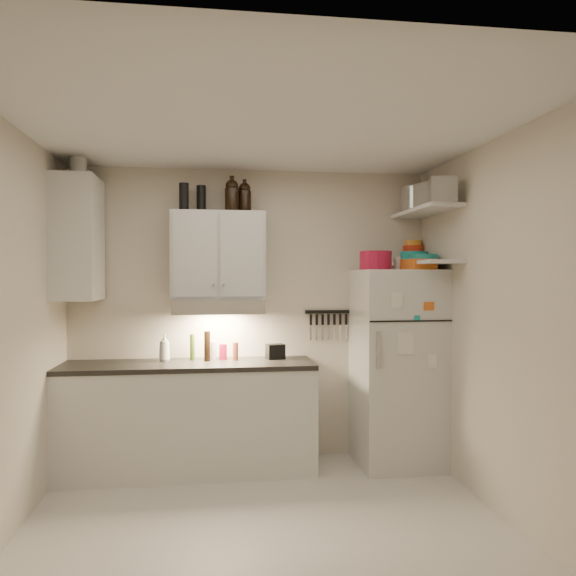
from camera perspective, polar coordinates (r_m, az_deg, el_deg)
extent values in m
cube|color=beige|center=(3.93, -1.97, -23.64)|extent=(3.20, 3.00, 0.02)
cube|color=silver|center=(3.70, -2.00, 16.36)|extent=(3.20, 3.00, 0.02)
cube|color=beige|center=(5.09, -3.74, -2.70)|extent=(3.20, 0.02, 2.60)
cube|color=beige|center=(3.78, -27.13, -4.11)|extent=(0.02, 3.00, 2.60)
cube|color=beige|center=(4.08, 21.18, -3.69)|extent=(0.02, 3.00, 2.60)
cube|color=silver|center=(4.90, -10.05, -13.04)|extent=(2.10, 0.60, 0.88)
cube|color=black|center=(4.81, -10.07, -7.72)|extent=(2.10, 0.62, 0.04)
cube|color=silver|center=(4.89, -7.11, 3.30)|extent=(0.80, 0.33, 0.75)
cube|color=silver|center=(4.88, -20.58, 4.71)|extent=(0.33, 0.55, 1.00)
cube|color=silver|center=(4.83, -7.09, -1.84)|extent=(0.76, 0.46, 0.12)
cube|color=silver|center=(5.04, 11.02, -7.89)|extent=(0.70, 0.68, 1.70)
cube|color=silver|center=(4.96, 13.79, 7.59)|extent=(0.30, 0.95, 0.03)
cube|color=silver|center=(4.93, 13.77, 2.50)|extent=(0.30, 0.95, 0.03)
cube|color=black|center=(5.16, 4.06, -2.42)|extent=(0.42, 0.02, 0.03)
cylinder|color=#A21232|center=(4.86, 8.89, 2.78)|extent=(0.35, 0.35, 0.16)
cube|color=#D8601B|center=(4.85, 13.14, 2.35)|extent=(0.24, 0.29, 0.09)
cylinder|color=silver|center=(4.96, 11.08, 2.46)|extent=(0.07, 0.07, 0.11)
cylinder|color=silver|center=(5.24, 13.10, 8.66)|extent=(0.33, 0.33, 0.23)
cube|color=#AAAAAD|center=(4.93, 14.24, 9.03)|extent=(0.26, 0.24, 0.21)
cube|color=#AAAAAD|center=(4.59, 15.40, 9.53)|extent=(0.23, 0.23, 0.20)
cylinder|color=teal|center=(5.28, 12.63, 3.10)|extent=(0.24, 0.24, 0.10)
cylinder|color=red|center=(5.38, 12.62, 3.90)|extent=(0.20, 0.20, 0.06)
cylinder|color=orange|center=(5.38, 12.62, 4.47)|extent=(0.15, 0.15, 0.05)
cylinder|color=teal|center=(4.98, 13.60, 3.01)|extent=(0.27, 0.27, 0.06)
cylinder|color=black|center=(4.99, -8.80, 8.92)|extent=(0.10, 0.10, 0.23)
cylinder|color=black|center=(4.92, -10.53, 9.06)|extent=(0.09, 0.09, 0.24)
cylinder|color=silver|center=(4.92, -20.53, 11.57)|extent=(0.17, 0.17, 0.18)
imported|color=silver|center=(4.92, -12.44, -5.75)|extent=(0.11, 0.11, 0.27)
cylinder|color=brown|center=(4.89, -5.37, -6.42)|extent=(0.05, 0.05, 0.16)
cylinder|color=#3C5816|center=(4.94, -9.69, -5.94)|extent=(0.04, 0.04, 0.22)
cylinder|color=black|center=(4.86, -8.21, -5.86)|extent=(0.07, 0.07, 0.26)
cylinder|color=silver|center=(4.94, -7.57, -6.33)|extent=(0.06, 0.06, 0.16)
cylinder|color=#A21232|center=(4.94, -6.62, -6.45)|extent=(0.09, 0.09, 0.14)
cube|color=black|center=(4.95, -1.30, -6.47)|extent=(0.17, 0.14, 0.13)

